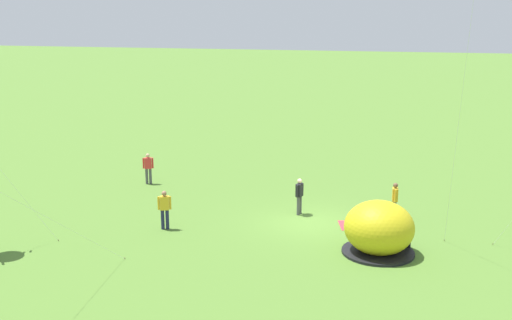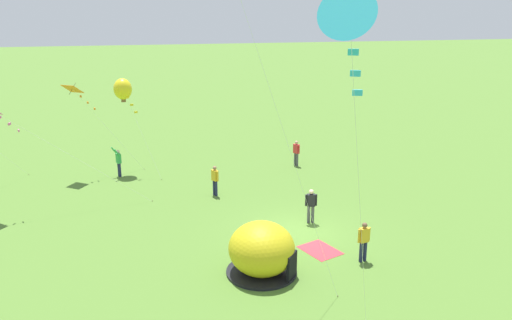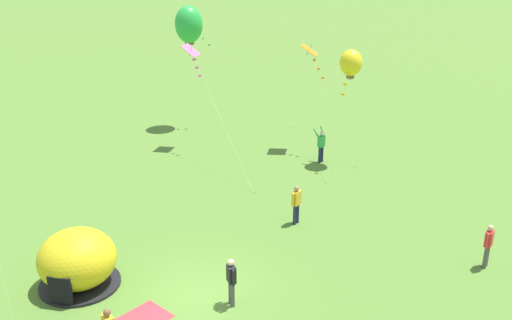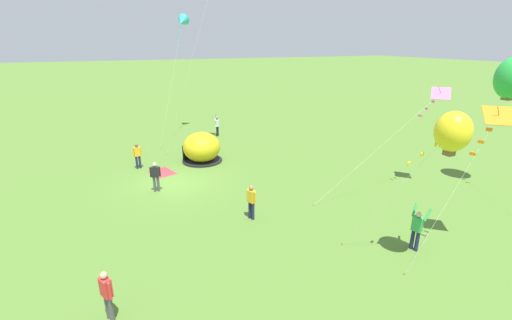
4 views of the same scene
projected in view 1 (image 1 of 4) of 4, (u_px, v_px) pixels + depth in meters
name	position (u px, v px, depth m)	size (l,w,h in m)	color
ground_plane	(310.00, 222.00, 26.79)	(300.00, 300.00, 0.00)	#517A2D
popup_tent	(379.00, 229.00, 23.05)	(2.81, 2.81, 2.10)	gold
picnic_blanket	(359.00, 225.00, 26.39)	(1.70, 1.30, 0.01)	#CC333D
person_with_toddler	(299.00, 194.00, 27.69)	(0.30, 0.58, 1.72)	#4C4C51
person_strolling	(395.00, 199.00, 26.97)	(0.29, 0.58, 1.72)	#1E2347
person_far_back	(148.00, 167.00, 32.85)	(0.54, 0.38, 1.72)	#4C4C51
person_near_tent	(165.00, 208.00, 25.73)	(0.55, 0.37, 1.72)	#1E2347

